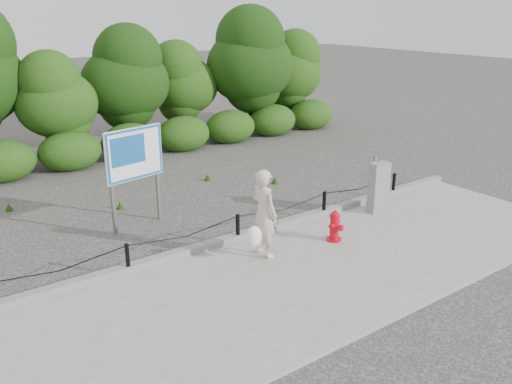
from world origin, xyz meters
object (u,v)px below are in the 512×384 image
object	(u,v)px
advertising_sign	(134,158)
pedestrian	(263,215)
fire_hydrant	(335,226)
utility_cabinet	(378,187)

from	to	relation	value
advertising_sign	pedestrian	bearing A→B (deg)	-77.05
fire_hydrant	advertising_sign	world-z (taller)	advertising_sign
advertising_sign	utility_cabinet	bearing A→B (deg)	-38.67
pedestrian	utility_cabinet	xyz separation A→B (m)	(3.73, 0.33, -0.26)
fire_hydrant	advertising_sign	size ratio (longest dim) A/B	0.29
fire_hydrant	utility_cabinet	distance (m)	2.17
fire_hydrant	utility_cabinet	xyz separation A→B (m)	(2.06, 0.64, 0.29)
fire_hydrant	pedestrian	size ratio (longest dim) A/B	0.38
fire_hydrant	pedestrian	xyz separation A→B (m)	(-1.68, 0.31, 0.55)
pedestrian	advertising_sign	bearing A→B (deg)	19.47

